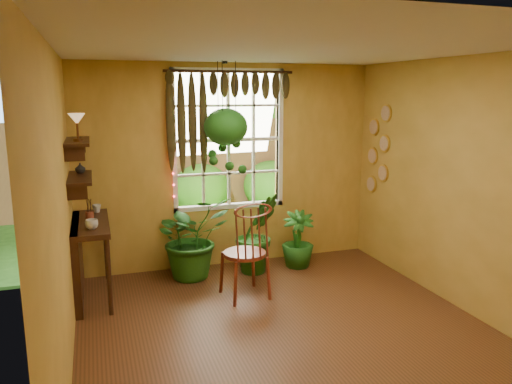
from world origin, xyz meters
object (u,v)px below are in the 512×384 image
Objects in this scene: windsor_chair at (246,266)px; potted_plant_mid at (257,233)px; counter_ledge at (82,252)px; potted_plant_left at (192,237)px; hanging_basket at (226,130)px.

windsor_chair is 1.24× the size of potted_plant_mid.
counter_ledge is 1.14× the size of potted_plant_left.
windsor_chair is 0.93× the size of hanging_basket.
potted_plant_left reaches higher than potted_plant_mid.
potted_plant_left is at bearing 12.11° from counter_ledge.
hanging_basket is (-0.37, 0.14, 1.33)m from potted_plant_mid.
potted_plant_left is 1.00× the size of potted_plant_mid.
potted_plant_left is at bearing 111.46° from windsor_chair.
windsor_chair is 0.85m from potted_plant_mid.
counter_ledge is at bearing -167.89° from potted_plant_left.
windsor_chair is 1.24× the size of potted_plant_left.
counter_ledge is at bearing 155.32° from windsor_chair.
counter_ledge is 2.23m from hanging_basket.
counter_ledge is 1.14× the size of potted_plant_mid.
counter_ledge is 1.34m from potted_plant_left.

